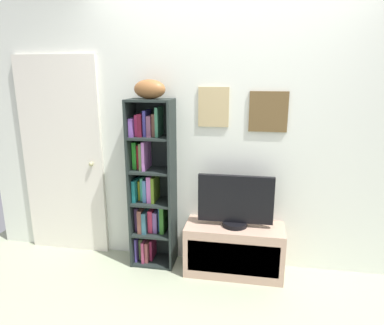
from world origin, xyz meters
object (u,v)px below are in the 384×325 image
at_px(television, 235,202).
at_px(door, 63,158).
at_px(bookshelf, 150,186).
at_px(football, 150,89).
at_px(tv_stand, 234,249).

height_order(television, door, door).
bearing_deg(bookshelf, door, 174.50).
relative_size(football, door, 0.15).
bearing_deg(door, tv_stand, -5.33).
relative_size(bookshelf, door, 0.80).
bearing_deg(bookshelf, television, -5.05).
bearing_deg(tv_stand, bookshelf, 174.87).
xyz_separation_m(football, door, (-0.95, 0.12, -0.67)).
bearing_deg(door, bookshelf, -5.50).
bearing_deg(television, football, 176.84).
xyz_separation_m(television, door, (-1.71, 0.16, 0.29)).
height_order(bookshelf, tv_stand, bookshelf).
distance_m(television, door, 1.74).
bearing_deg(television, door, 174.71).
height_order(tv_stand, television, television).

